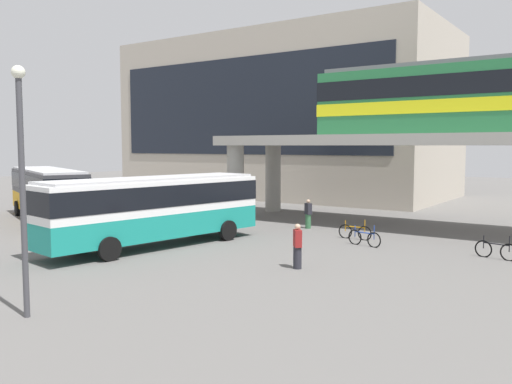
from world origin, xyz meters
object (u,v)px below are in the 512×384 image
(bicycle_orange, at_px, (355,232))
(pedestrian_by_bike_rack, at_px, (297,248))
(station_building, at_px, (287,118))
(bicycle_blue, at_px, (364,238))
(bus_main, at_px, (153,204))
(pedestrian_near_building, at_px, (308,215))
(train, at_px, (492,95))
(bus_secondary, at_px, (47,189))
(bicycle_black, at_px, (496,250))

(bicycle_orange, distance_m, pedestrian_by_bike_rack, 7.32)
(station_building, relative_size, bicycle_blue, 16.90)
(bus_main, xyz_separation_m, pedestrian_near_building, (3.21, 8.93, -1.22))
(bus_main, height_order, bicycle_orange, bus_main)
(bus_main, xyz_separation_m, pedestrian_by_bike_rack, (7.71, -0.12, -1.18))
(train, relative_size, bus_main, 1.66)
(station_building, relative_size, bus_secondary, 2.68)
(bicycle_orange, relative_size, bicycle_blue, 1.01)
(bus_secondary, xyz_separation_m, pedestrian_by_bike_rack, (19.60, -2.77, -1.18))
(station_building, relative_size, pedestrian_by_bike_rack, 17.37)
(bicycle_orange, bearing_deg, train, 45.78)
(train, distance_m, bicycle_orange, 10.11)
(train, bearing_deg, station_building, 145.25)
(bus_secondary, xyz_separation_m, bicycle_blue, (19.85, 3.05, -1.63))
(bicycle_black, relative_size, bicycle_blue, 1.00)
(bus_main, distance_m, bicycle_orange, 10.02)
(station_building, height_order, bicycle_orange, station_building)
(pedestrian_near_building, xyz_separation_m, pedestrian_by_bike_rack, (4.50, -9.05, 0.04))
(bicycle_orange, distance_m, pedestrian_near_building, 4.08)
(bicycle_blue, xyz_separation_m, pedestrian_near_building, (-4.75, 3.23, 0.41))
(bus_secondary, distance_m, bicycle_blue, 20.15)
(bicycle_orange, bearing_deg, bicycle_blue, -52.36)
(station_building, height_order, bus_secondary, station_building)
(bicycle_blue, distance_m, pedestrian_near_building, 5.76)
(pedestrian_by_bike_rack, bearing_deg, bus_main, 179.10)
(train, height_order, bicycle_orange, train)
(bicycle_black, distance_m, bicycle_blue, 5.65)
(bus_secondary, bearing_deg, pedestrian_near_building, 22.57)
(bus_secondary, height_order, bicycle_orange, bus_secondary)
(bicycle_black, relative_size, pedestrian_near_building, 1.07)
(station_building, distance_m, bicycle_blue, 28.37)
(station_building, distance_m, train, 25.85)
(train, bearing_deg, bus_secondary, -157.74)
(station_building, xyz_separation_m, pedestrian_near_building, (12.44, -18.24, -6.54))
(station_building, relative_size, bicycle_black, 16.97)
(bicycle_black, bearing_deg, station_building, 137.22)
(train, xyz_separation_m, pedestrian_by_bike_rack, (-4.30, -12.55, -6.45))
(bicycle_black, height_order, pedestrian_by_bike_rack, pedestrian_by_bike_rack)
(station_building, height_order, pedestrian_by_bike_rack, station_building)
(station_building, xyz_separation_m, bicycle_black, (22.83, -21.13, -6.95))
(bus_secondary, distance_m, pedestrian_by_bike_rack, 19.83)
(bus_main, xyz_separation_m, bus_secondary, (-11.89, 2.65, 0.00))
(bus_main, bearing_deg, pedestrian_by_bike_rack, -0.90)
(bus_main, bearing_deg, station_building, 108.77)
(bicycle_orange, distance_m, bicycle_blue, 1.81)
(bus_secondary, bearing_deg, bicycle_blue, 8.72)
(bicycle_black, height_order, bicycle_orange, same)
(station_building, relative_size, pedestrian_near_building, 18.08)
(pedestrian_by_bike_rack, bearing_deg, bicycle_black, 46.23)
(bus_main, distance_m, pedestrian_near_building, 9.56)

